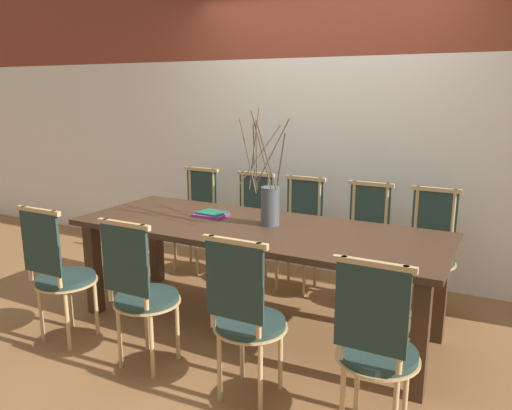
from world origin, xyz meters
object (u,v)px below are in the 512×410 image
dining_table (256,239)px  chair_far_center (299,231)px  vase_centerpiece (270,203)px  book_stack (211,214)px  chair_near_center (246,315)px

dining_table → chair_far_center: size_ratio=2.72×
dining_table → chair_far_center: bearing=91.0°
dining_table → vase_centerpiece: size_ratio=3.24×
vase_centerpiece → book_stack: size_ratio=3.40×
chair_near_center → vase_centerpiece: bearing=108.5°
chair_near_center → chair_far_center: (-0.38, 1.63, 0.00)m
vase_centerpiece → dining_table: bearing=-134.2°
chair_near_center → book_stack: 1.24m
dining_table → book_stack: (-0.43, 0.10, 0.11)m
chair_far_center → chair_near_center: bearing=103.1°
dining_table → vase_centerpiece: (0.07, 0.07, 0.25)m
chair_far_center → book_stack: (-0.41, -0.72, 0.26)m
dining_table → chair_near_center: (0.37, -0.81, -0.15)m
chair_far_center → vase_centerpiece: 0.85m
vase_centerpiece → chair_near_center: bearing=-71.5°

